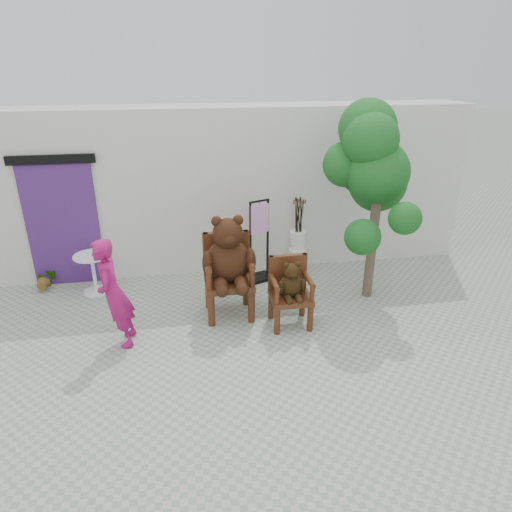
# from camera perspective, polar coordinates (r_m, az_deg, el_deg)

# --- Properties ---
(ground_plane) EXTENTS (60.00, 60.00, 0.00)m
(ground_plane) POSITION_cam_1_polar(r_m,az_deg,el_deg) (6.61, 0.32, -11.21)
(ground_plane) COLOR #9DA392
(ground_plane) RESTS_ON ground
(back_wall) EXTENTS (9.00, 1.00, 3.00)m
(back_wall) POSITION_cam_1_polar(r_m,az_deg,el_deg) (8.80, -3.20, 8.55)
(back_wall) COLOR silver
(back_wall) RESTS_ON ground
(doorway) EXTENTS (1.40, 0.11, 2.33)m
(doorway) POSITION_cam_1_polar(r_m,az_deg,el_deg) (8.59, -23.05, 3.96)
(doorway) COLOR #4A2369
(doorway) RESTS_ON ground
(chair_big) EXTENTS (0.81, 0.87, 1.65)m
(chair_big) POSITION_cam_1_polar(r_m,az_deg,el_deg) (6.96, -3.48, -0.62)
(chair_big) COLOR #3E1D0D
(chair_big) RESTS_ON ground
(chair_small) EXTENTS (0.60, 0.56, 1.06)m
(chair_small) POSITION_cam_1_polar(r_m,az_deg,el_deg) (6.84, 4.32, -3.79)
(chair_small) COLOR #3E1D0D
(chair_small) RESTS_ON ground
(person) EXTENTS (0.38, 0.58, 1.59)m
(person) POSITION_cam_1_polar(r_m,az_deg,el_deg) (6.57, -17.37, -4.54)
(person) COLOR #A4145E
(person) RESTS_ON ground
(cafe_table) EXTENTS (0.60, 0.60, 0.70)m
(cafe_table) POSITION_cam_1_polar(r_m,az_deg,el_deg) (8.31, -19.67, -1.55)
(cafe_table) COLOR white
(cafe_table) RESTS_ON ground
(display_stand) EXTENTS (0.55, 0.49, 1.51)m
(display_stand) POSITION_cam_1_polar(r_m,az_deg,el_deg) (8.22, 0.41, 0.75)
(display_stand) COLOR black
(display_stand) RESTS_ON ground
(stool_bucket) EXTENTS (0.32, 0.32, 1.46)m
(stool_bucket) POSITION_cam_1_polar(r_m,az_deg,el_deg) (8.57, 5.25, 2.03)
(stool_bucket) COLOR white
(stool_bucket) RESTS_ON ground
(tree) EXTENTS (1.37, 1.71, 3.22)m
(tree) POSITION_cam_1_polar(r_m,az_deg,el_deg) (7.58, 14.06, 11.06)
(tree) COLOR #443528
(tree) RESTS_ON ground
(potted_plant) EXTENTS (0.34, 0.30, 0.36)m
(potted_plant) POSITION_cam_1_polar(r_m,az_deg,el_deg) (8.84, -24.86, -2.76)
(potted_plant) COLOR #113F19
(potted_plant) RESTS_ON ground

